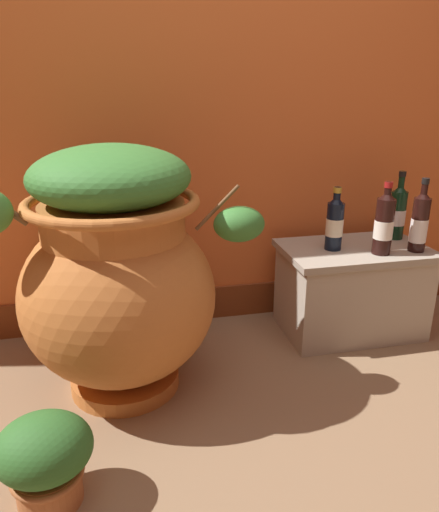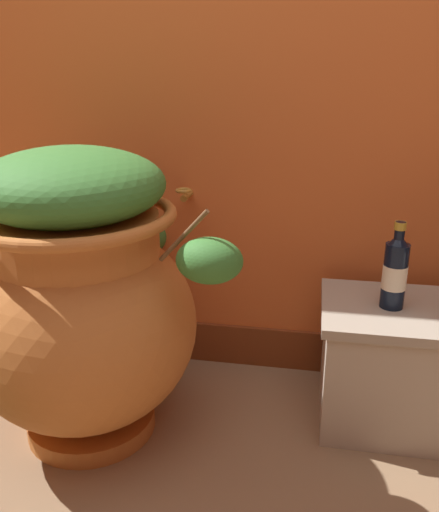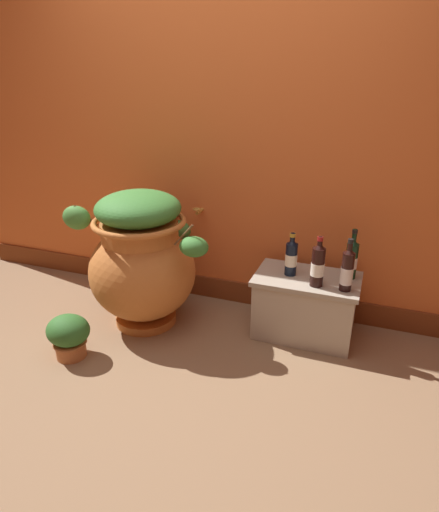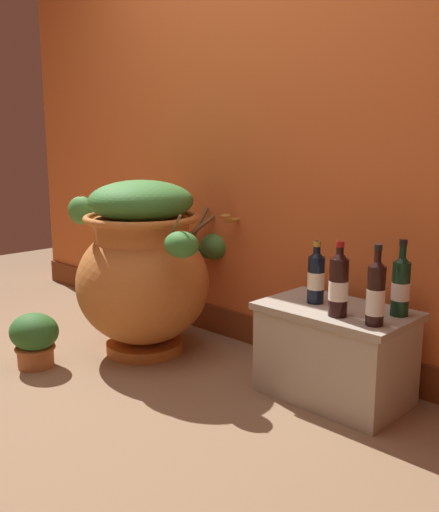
% 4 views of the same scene
% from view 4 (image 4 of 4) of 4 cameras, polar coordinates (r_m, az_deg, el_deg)
% --- Properties ---
extents(ground_plane, '(7.00, 7.00, 0.00)m').
position_cam_4_polar(ground_plane, '(2.58, -12.59, -14.72)').
color(ground_plane, '#896B4C').
extents(back_wall, '(4.40, 0.33, 2.60)m').
position_cam_4_polar(back_wall, '(3.14, 5.51, 14.37)').
color(back_wall, '#D6662D').
rests_on(back_wall, ground_plane).
extents(terracotta_urn, '(1.00, 0.95, 0.92)m').
position_cam_4_polar(terracotta_urn, '(3.08, -7.43, -0.99)').
color(terracotta_urn, '#C17033').
rests_on(terracotta_urn, ground_plane).
extents(stone_ledge, '(0.65, 0.41, 0.41)m').
position_cam_4_polar(stone_ledge, '(2.61, 11.31, -9.07)').
color(stone_ledge, '#B2A893').
rests_on(stone_ledge, ground_plane).
extents(wine_bottle_left, '(0.07, 0.07, 0.32)m').
position_cam_4_polar(wine_bottle_left, '(2.48, 17.47, -2.66)').
color(wine_bottle_left, black).
rests_on(wine_bottle_left, stone_ledge).
extents(wine_bottle_middle, '(0.08, 0.08, 0.31)m').
position_cam_4_polar(wine_bottle_middle, '(2.40, 11.69, -2.63)').
color(wine_bottle_middle, black).
rests_on(wine_bottle_middle, stone_ledge).
extents(wine_bottle_right, '(0.08, 0.08, 0.28)m').
position_cam_4_polar(wine_bottle_right, '(2.58, 9.52, -1.90)').
color(wine_bottle_right, black).
rests_on(wine_bottle_right, stone_ledge).
extents(wine_bottle_back, '(0.07, 0.07, 0.32)m').
position_cam_4_polar(wine_bottle_back, '(2.32, 15.19, -3.49)').
color(wine_bottle_back, black).
rests_on(wine_bottle_back, stone_ledge).
extents(potted_shrub, '(0.27, 0.23, 0.28)m').
position_cam_4_polar(potted_shrub, '(3.07, -17.81, -7.70)').
color(potted_shrub, '#B26638').
rests_on(potted_shrub, ground_plane).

